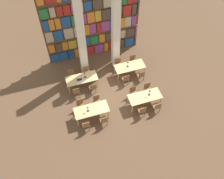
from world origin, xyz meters
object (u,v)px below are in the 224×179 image
Objects in this scene: pillar_center at (116,30)px; chair_7 at (148,88)px; chair_5 at (133,92)px; desk_lamp_2 at (85,74)px; reading_table_1 at (145,97)px; chair_13 at (118,64)px; reading_table_0 at (91,110)px; chair_15 at (133,60)px; reading_table_3 at (130,67)px; chair_12 at (126,79)px; chair_6 at (157,106)px; reading_table_2 at (82,79)px; chair_2 at (104,120)px; desk_lamp_3 at (128,63)px; chair_9 at (71,75)px; pillar_left at (81,37)px; chair_10 at (93,88)px; chair_14 at (141,75)px; chair_4 at (142,110)px; desk_lamp_0 at (88,108)px; chair_0 at (86,125)px; laptop at (80,81)px; desk_lamp_1 at (150,92)px; chair_3 at (97,101)px; chair_11 at (87,72)px; chair_8 at (76,92)px; chair_1 at (80,105)px.

pillar_center is 4.18m from chair_7.
desk_lamp_2 is (-2.62, 1.86, 0.60)m from chair_5.
chair_13 is (-0.55, 3.36, -0.21)m from reading_table_1.
reading_table_0 is 3.33m from reading_table_1.
chair_13 and chair_15 have the same top height.
chair_12 is at bearing -127.25° from reading_table_3.
chair_6 reaches higher than reading_table_2.
reading_table_3 is (0.00, 2.63, 0.00)m from reading_table_1.
desk_lamp_3 is at bearing 51.24° from chair_2.
reading_table_0 is at bearing 99.28° from chair_9.
chair_12 is at bearing -85.71° from chair_5.
pillar_left is at bearing 126.10° from chair_6.
chair_9 is at bearing 170.16° from reading_table_3.
chair_10 and chair_14 have the same top height.
chair_4 is at bearing 56.08° from chair_7.
desk_lamp_0 is at bearing -95.13° from reading_table_2.
chair_7 is at bearing 17.70° from chair_0.
pillar_center is 5.63m from chair_2.
chair_4 reaches higher than reading_table_1.
chair_13 is at bearing 50.64° from chair_0.
laptop is at bearing 19.23° from chair_13.
chair_5 and chair_14 have the same top height.
desk_lamp_1 is (3.62, -0.03, 0.38)m from reading_table_0.
chair_3 is 1.00× the size of chair_14.
reading_table_1 is at bearing -53.75° from pillar_left.
reading_table_1 is 2.30× the size of chair_7.
chair_11 is (-2.34, 4.03, 0.00)m from chair_4.
reading_table_1 is at bearing -33.83° from laptop.
reading_table_3 is at bearing -146.62° from chair_3.
chair_4 is 1.00× the size of chair_6.
chair_6 and chair_15 have the same top height.
chair_5 is 1.00× the size of chair_7.
chair_12 is at bearing -88.16° from pillar_center.
chair_9 is at bearing -170.36° from pillar_center.
chair_9 is at bearing 95.61° from desk_lamp_0.
chair_1 is at bearing -89.40° from chair_8.
pillar_center is at bearing -125.58° from chair_3.
chair_2 and chair_12 have the same top height.
reading_table_3 is (2.81, 3.30, 0.21)m from chair_2.
reading_table_3 is (0.61, -1.22, -2.31)m from pillar_center.
chair_2 is at bearing -167.31° from desk_lamp_1.
desk_lamp_3 is at bearing 132.87° from chair_14.
chair_14 is at bearing -47.13° from desk_lamp_3.
chair_2 is 2.52m from chair_10.
chair_4 is 3.48m from chair_10.
chair_3 and chair_11 have the same top height.
chair_4 is at bearing -37.16° from chair_8.
chair_10 is at bearing -137.57° from pillar_center.
chair_3 is 2.35m from chair_5.
chair_2 is 2.75× the size of laptop.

